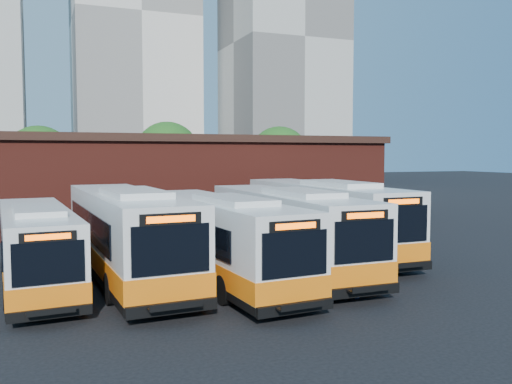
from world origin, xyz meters
name	(u,v)px	position (x,y,z in m)	size (l,w,h in m)	color
ground	(298,277)	(0.00, 0.00, 0.00)	(220.00, 220.00, 0.00)	black
bus_farwest	(36,249)	(-10.10, 2.32, 1.45)	(3.22, 11.82, 3.18)	silver
bus_west	(126,237)	(-6.68, 2.31, 1.71)	(3.63, 13.94, 3.76)	silver
bus_midwest	(219,241)	(-3.26, 0.60, 1.59)	(3.58, 12.98, 3.50)	silver
bus_mideast	(286,232)	(0.25, 1.73, 1.64)	(2.83, 13.28, 3.61)	silver
bus_east	(322,219)	(3.67, 4.62, 1.71)	(3.02, 13.89, 3.77)	silver
transit_worker	(354,272)	(0.39, -3.70, 0.93)	(0.68, 0.44, 1.85)	#121735
depot_building	(182,179)	(0.00, 20.00, 3.26)	(28.60, 12.60, 6.40)	#5E1F16
tree_west	(39,159)	(-10.00, 32.00, 4.64)	(6.00, 6.00, 7.65)	#382314
tree_mid	(167,154)	(2.00, 34.00, 5.08)	(6.56, 6.56, 8.36)	#382314
tree_east	(279,157)	(13.00, 31.00, 4.83)	(6.24, 6.24, 7.96)	#382314
tower_center	(133,21)	(7.00, 86.00, 30.34)	(22.00, 20.00, 61.20)	silver
tower_right	(282,44)	(30.00, 68.00, 24.34)	(18.00, 18.00, 49.20)	#B3AFA4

